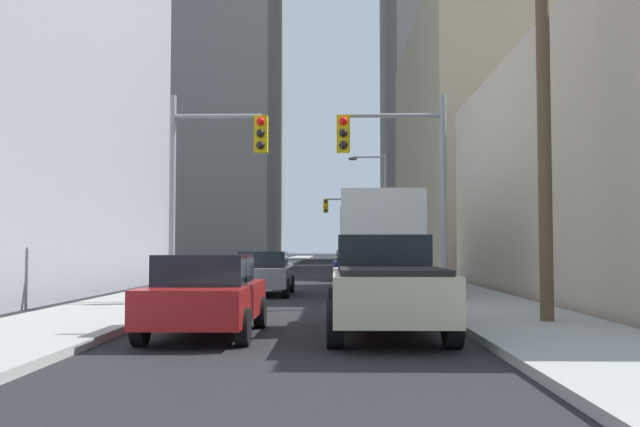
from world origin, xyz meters
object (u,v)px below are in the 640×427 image
(sedan_red, at_px, (206,295))
(sedan_grey, at_px, (264,273))
(sedan_navy, at_px, (352,265))
(traffic_signal_near_left, at_px, (213,165))
(traffic_signal_near_right, at_px, (398,164))
(city_bus, at_px, (376,240))
(pickup_truck_beige, at_px, (385,285))
(traffic_signal_far_right, at_px, (352,217))

(sedan_red, height_order, sedan_grey, same)
(sedan_navy, distance_m, traffic_signal_near_left, 17.06)
(sedan_red, xyz_separation_m, sedan_navy, (3.29, 22.78, 0.00))
(sedan_red, distance_m, traffic_signal_near_right, 8.46)
(sedan_navy, relative_size, traffic_signal_near_right, 0.71)
(city_bus, height_order, traffic_signal_near_left, traffic_signal_near_left)
(sedan_grey, distance_m, sedan_navy, 11.97)
(traffic_signal_near_left, bearing_deg, sedan_navy, 74.97)
(sedan_grey, distance_m, traffic_signal_near_left, 5.77)
(traffic_signal_near_left, height_order, traffic_signal_near_right, same)
(pickup_truck_beige, height_order, traffic_signal_far_right, traffic_signal_far_right)
(sedan_grey, height_order, sedan_navy, same)
(sedan_red, distance_m, sedan_navy, 23.02)
(traffic_signal_far_right, bearing_deg, city_bus, -89.59)
(city_bus, distance_m, sedan_grey, 4.53)
(city_bus, height_order, pickup_truck_beige, city_bus)
(sedan_grey, relative_size, sedan_navy, 1.00)
(traffic_signal_near_right, bearing_deg, sedan_grey, 132.17)
(city_bus, xyz_separation_m, traffic_signal_near_left, (-5.02, -6.41, 2.06))
(pickup_truck_beige, height_order, traffic_signal_near_left, traffic_signal_near_left)
(sedan_grey, xyz_separation_m, traffic_signal_near_left, (-0.99, -4.69, 3.22))
(sedan_red, height_order, traffic_signal_far_right, traffic_signal_far_right)
(traffic_signal_near_right, distance_m, traffic_signal_far_right, 33.80)
(pickup_truck_beige, distance_m, sedan_red, 3.40)
(sedan_navy, xyz_separation_m, traffic_signal_near_left, (-4.34, -16.18, 3.22))
(sedan_grey, relative_size, traffic_signal_near_right, 0.70)
(sedan_red, distance_m, traffic_signal_near_left, 7.42)
(pickup_truck_beige, distance_m, traffic_signal_near_right, 6.98)
(sedan_grey, bearing_deg, sedan_red, -89.70)
(sedan_red, xyz_separation_m, sedan_grey, (-0.06, 11.28, 0.00))
(pickup_truck_beige, distance_m, sedan_navy, 22.39)
(city_bus, relative_size, sedan_red, 2.75)
(sedan_grey, xyz_separation_m, traffic_signal_far_right, (3.83, 29.11, 3.28))
(sedan_grey, bearing_deg, traffic_signal_near_right, -47.83)
(city_bus, distance_m, traffic_signal_far_right, 27.48)
(sedan_grey, relative_size, traffic_signal_near_left, 0.70)
(city_bus, bearing_deg, traffic_signal_near_left, -128.06)
(traffic_signal_far_right, bearing_deg, sedan_red, -95.33)
(sedan_navy, bearing_deg, traffic_signal_near_left, -105.03)
(city_bus, distance_m, traffic_signal_near_left, 8.40)
(sedan_grey, relative_size, traffic_signal_far_right, 0.70)
(sedan_navy, xyz_separation_m, traffic_signal_far_right, (0.47, 17.62, 3.28))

